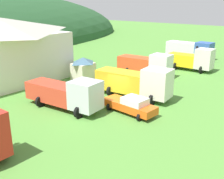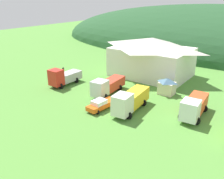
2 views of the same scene
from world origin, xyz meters
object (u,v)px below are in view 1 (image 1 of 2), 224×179
at_px(heavy_rig_white, 147,64).
at_px(flatbed_truck_yellow, 193,59).
at_px(heavy_rig_striped, 136,82).
at_px(play_shed_cream, 83,68).
at_px(tow_truck_silver, 67,93).
at_px(traffic_cone_near_pickup, 50,103).
at_px(service_pickup_orange, 131,105).
at_px(box_truck_blue, 190,49).
at_px(traffic_light_east, 196,56).

xyz_separation_m(heavy_rig_white, flatbed_truck_yellow, (7.17, -3.70, 0.01)).
xyz_separation_m(heavy_rig_striped, heavy_rig_white, (8.41, 3.90, -0.10)).
height_order(play_shed_cream, tow_truck_silver, tow_truck_silver).
height_order(flatbed_truck_yellow, traffic_cone_near_pickup, flatbed_truck_yellow).
bearing_deg(service_pickup_orange, heavy_rig_white, 120.13).
bearing_deg(tow_truck_silver, box_truck_blue, 86.54).
distance_m(heavy_rig_striped, box_truck_blue, 24.24).
xyz_separation_m(play_shed_cream, flatbed_truck_yellow, (13.91, -9.41, 0.17)).
bearing_deg(heavy_rig_white, play_shed_cream, -134.62).
distance_m(heavy_rig_white, traffic_light_east, 8.23).
height_order(tow_truck_silver, box_truck_blue, tow_truck_silver).
relative_size(flatbed_truck_yellow, traffic_cone_near_pickup, 13.58).
bearing_deg(service_pickup_orange, play_shed_cream, 158.75).
distance_m(tow_truck_silver, flatbed_truck_yellow, 22.73).
bearing_deg(flatbed_truck_yellow, heavy_rig_striped, -91.04).
relative_size(heavy_rig_white, traffic_light_east, 2.06).
distance_m(heavy_rig_white, traffic_cone_near_pickup, 15.56).
bearing_deg(heavy_rig_striped, flatbed_truck_yellow, 85.56).
xyz_separation_m(heavy_rig_striped, traffic_cone_near_pickup, (-6.90, 6.10, -1.80)).
relative_size(tow_truck_silver, flatbed_truck_yellow, 1.25).
xyz_separation_m(box_truck_blue, service_pickup_orange, (-27.79, -6.31, -0.94)).
bearing_deg(heavy_rig_white, service_pickup_orange, -68.63).
height_order(flatbed_truck_yellow, service_pickup_orange, flatbed_truck_yellow).
relative_size(traffic_light_east, traffic_cone_near_pickup, 7.56).
distance_m(heavy_rig_striped, traffic_light_east, 15.50).
relative_size(tow_truck_silver, box_truck_blue, 1.00).
bearing_deg(traffic_light_east, tow_truck_silver, 170.90).
distance_m(tow_truck_silver, heavy_rig_striped, 7.70).
xyz_separation_m(tow_truck_silver, heavy_rig_striped, (6.93, -3.34, 0.18)).
bearing_deg(flatbed_truck_yellow, tow_truck_silver, -99.73).
xyz_separation_m(tow_truck_silver, service_pickup_orange, (3.00, -5.39, -0.78)).
height_order(play_shed_cream, box_truck_blue, box_truck_blue).
bearing_deg(box_truck_blue, traffic_light_east, -59.64).
relative_size(heavy_rig_striped, flatbed_truck_yellow, 1.28).
bearing_deg(service_pickup_orange, box_truck_blue, 107.19).
bearing_deg(tow_truck_silver, flatbed_truck_yellow, 76.87).
relative_size(play_shed_cream, service_pickup_orange, 0.54).
bearing_deg(play_shed_cream, heavy_rig_white, -40.26).
xyz_separation_m(play_shed_cream, heavy_rig_striped, (-1.67, -9.61, 0.25)).
bearing_deg(heavy_rig_striped, traffic_cone_near_pickup, -136.67).
bearing_deg(traffic_light_east, heavy_rig_striped, 179.09).
bearing_deg(service_pickup_orange, tow_truck_silver, -146.51).
height_order(flatbed_truck_yellow, box_truck_blue, flatbed_truck_yellow).
distance_m(tow_truck_silver, traffic_cone_near_pickup, 3.19).
relative_size(service_pickup_orange, traffic_cone_near_pickup, 11.08).
xyz_separation_m(flatbed_truck_yellow, traffic_light_east, (-0.09, -0.45, 0.62)).
relative_size(box_truck_blue, traffic_cone_near_pickup, 16.90).
relative_size(heavy_rig_white, flatbed_truck_yellow, 1.15).
xyz_separation_m(play_shed_cream, heavy_rig_white, (6.74, -5.71, 0.16)).
distance_m(box_truck_blue, traffic_cone_near_pickup, 30.87).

